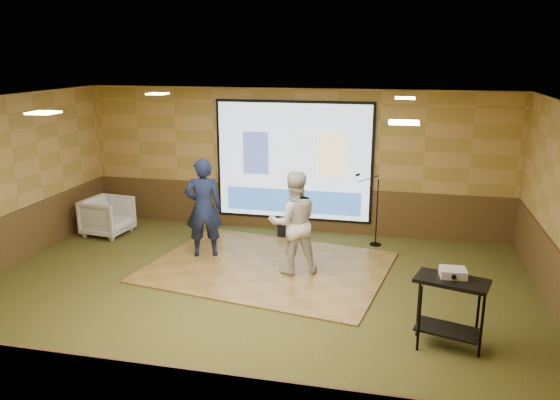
% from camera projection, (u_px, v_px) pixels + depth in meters
% --- Properties ---
extents(ground, '(9.00, 9.00, 0.00)m').
position_uv_depth(ground, '(249.00, 297.00, 8.52)').
color(ground, '#363E1C').
rests_on(ground, ground).
extents(room_shell, '(9.04, 7.04, 3.02)m').
position_uv_depth(room_shell, '(247.00, 166.00, 7.98)').
color(room_shell, tan).
rests_on(room_shell, ground).
extents(wainscot_back, '(9.00, 0.04, 0.95)m').
position_uv_depth(wainscot_back, '(293.00, 208.00, 11.68)').
color(wainscot_back, '#4E341A').
rests_on(wainscot_back, ground).
extents(projector_screen, '(3.32, 0.06, 2.52)m').
position_uv_depth(projector_screen, '(293.00, 163.00, 11.37)').
color(projector_screen, black).
rests_on(projector_screen, room_shell).
extents(downlight_nw, '(0.32, 0.32, 0.02)m').
position_uv_depth(downlight_nw, '(157.00, 94.00, 9.91)').
color(downlight_nw, '#FFE7BF').
rests_on(downlight_nw, room_shell).
extents(downlight_ne, '(0.32, 0.32, 0.02)m').
position_uv_depth(downlight_ne, '(405.00, 98.00, 8.97)').
color(downlight_ne, '#FFE7BF').
rests_on(downlight_ne, room_shell).
extents(downlight_sw, '(0.32, 0.32, 0.02)m').
position_uv_depth(downlight_sw, '(43.00, 113.00, 6.80)').
color(downlight_sw, '#FFE7BF').
rests_on(downlight_sw, room_shell).
extents(downlight_se, '(0.32, 0.32, 0.02)m').
position_uv_depth(downlight_se, '(404.00, 122.00, 5.87)').
color(downlight_se, '#FFE7BF').
rests_on(downlight_se, room_shell).
extents(dance_floor, '(4.48, 3.69, 0.03)m').
position_uv_depth(dance_floor, '(268.00, 267.00, 9.69)').
color(dance_floor, olive).
rests_on(dance_floor, ground).
extents(player_left, '(0.78, 0.65, 1.84)m').
position_uv_depth(player_left, '(203.00, 208.00, 9.98)').
color(player_left, '#151F42').
rests_on(player_left, dance_floor).
extents(player_right, '(1.06, 0.96, 1.78)m').
position_uv_depth(player_right, '(294.00, 223.00, 9.21)').
color(player_right, silver).
rests_on(player_right, dance_floor).
extents(av_table, '(0.89, 0.47, 0.94)m').
position_uv_depth(av_table, '(450.00, 300.00, 6.94)').
color(av_table, black).
rests_on(av_table, ground).
extents(projector, '(0.34, 0.29, 0.11)m').
position_uv_depth(projector, '(453.00, 273.00, 6.93)').
color(projector, silver).
rests_on(projector, av_table).
extents(mic_stand, '(0.57, 0.23, 1.44)m').
position_uv_depth(mic_stand, '(374.00, 221.00, 10.73)').
color(mic_stand, black).
rests_on(mic_stand, ground).
extents(banquet_chair, '(0.96, 0.94, 0.79)m').
position_uv_depth(banquet_chair, '(108.00, 216.00, 11.36)').
color(banquet_chair, gray).
rests_on(banquet_chair, ground).
extents(duffel_bag, '(0.48, 0.34, 0.28)m').
position_uv_depth(duffel_bag, '(289.00, 229.00, 11.35)').
color(duffel_bag, black).
rests_on(duffel_bag, ground).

